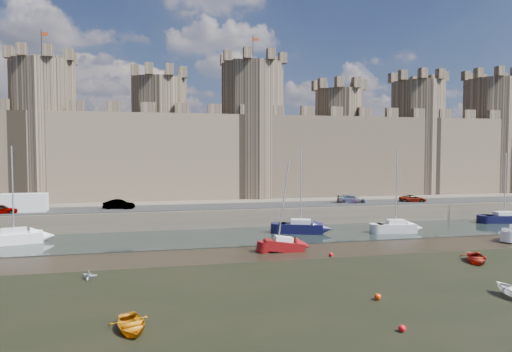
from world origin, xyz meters
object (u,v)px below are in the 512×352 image
(sailboat_1, at_px, (301,227))
(sailboat_4, at_px, (284,244))
(car_1, at_px, (119,204))
(sailboat_0, at_px, (14,237))
(sailboat_3, at_px, (504,218))
(car_3, at_px, (413,199))
(dinghy_0, at_px, (131,325))
(car_0, at_px, (2,209))
(car_2, at_px, (352,199))
(van, at_px, (24,203))
(sailboat_2, at_px, (396,227))

(sailboat_1, height_order, sailboat_4, sailboat_1)
(car_1, height_order, sailboat_0, sailboat_0)
(sailboat_4, bearing_deg, car_1, 135.15)
(sailboat_1, xyz_separation_m, sailboat_3, (31.43, 1.61, -0.07))
(car_3, bearing_deg, dinghy_0, 150.99)
(car_1, bearing_deg, car_0, 113.52)
(car_2, bearing_deg, van, 108.07)
(car_0, bearing_deg, car_1, -87.98)
(car_0, xyz_separation_m, dinghy_0, (17.22, -35.83, -2.79))
(sailboat_4, bearing_deg, van, 150.18)
(sailboat_0, relative_size, sailboat_3, 1.08)
(car_0, bearing_deg, car_3, -94.38)
(sailboat_2, distance_m, dinghy_0, 40.29)
(sailboat_1, bearing_deg, car_0, -171.67)
(van, relative_size, sailboat_2, 0.53)
(car_3, relative_size, sailboat_4, 0.42)
(van, bearing_deg, sailboat_3, -8.00)
(sailboat_1, relative_size, sailboat_3, 1.10)
(sailboat_0, xyz_separation_m, sailboat_3, (64.73, 0.91, -0.05))
(car_2, distance_m, sailboat_0, 45.57)
(car_0, distance_m, car_2, 47.99)
(car_1, bearing_deg, sailboat_0, 147.07)
(car_1, height_order, van, van)
(sailboat_3, relative_size, sailboat_4, 1.04)
(sailboat_0, bearing_deg, sailboat_3, -13.56)
(car_2, height_order, sailboat_1, sailboat_1)
(car_3, height_order, sailboat_0, sailboat_0)
(car_1, xyz_separation_m, car_2, (34.00, -0.19, -0.02))
(car_3, xyz_separation_m, sailboat_3, (10.27, -7.27, -2.28))
(van, bearing_deg, sailboat_2, -15.44)
(car_1, xyz_separation_m, dinghy_0, (3.25, -37.59, -2.83))
(sailboat_2, bearing_deg, sailboat_3, 21.32)
(car_2, bearing_deg, sailboat_2, -159.87)
(sailboat_4, bearing_deg, sailboat_2, 25.00)
(car_0, bearing_deg, sailboat_2, -107.30)
(sailboat_3, relative_size, dinghy_0, 3.07)
(van, height_order, sailboat_2, sailboat_2)
(car_1, bearing_deg, van, 109.22)
(car_1, relative_size, sailboat_2, 0.39)
(car_0, bearing_deg, sailboat_0, -160.81)
(van, distance_m, sailboat_4, 34.96)
(car_0, relative_size, sailboat_3, 0.37)
(sailboat_3, bearing_deg, sailboat_0, -168.13)
(sailboat_2, relative_size, sailboat_4, 1.09)
(van, relative_size, sailboat_1, 0.51)
(van, distance_m, sailboat_1, 35.75)
(car_0, bearing_deg, sailboat_3, -100.60)
(van, bearing_deg, car_0, -153.66)
(sailboat_0, bearing_deg, van, 83.07)
(car_2, distance_m, sailboat_2, 12.23)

